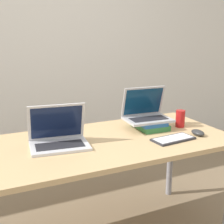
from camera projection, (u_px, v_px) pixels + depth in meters
wall_back at (46, 36)px, 3.18m from camera, size 8.00×0.05×2.70m
desk at (109, 150)px, 2.00m from camera, size 1.59×0.79×0.72m
laptop_left at (59, 138)px, 1.87m from camera, size 0.37×0.29×0.25m
book_stack at (150, 124)px, 2.21m from camera, size 0.21×0.25×0.06m
laptop_on_books at (146, 113)px, 2.21m from camera, size 0.33×0.25×0.23m
wireless_keyboard at (173, 139)px, 1.98m from camera, size 0.29×0.15×0.01m
mouse at (198, 133)px, 2.07m from camera, size 0.06×0.11×0.04m
soda_can at (180, 119)px, 2.24m from camera, size 0.07×0.07×0.12m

